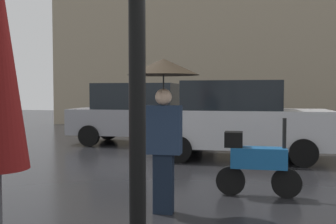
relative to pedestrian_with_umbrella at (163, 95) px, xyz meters
name	(u,v)px	position (x,y,z in m)	size (l,w,h in m)	color
pedestrian_with_umbrella	(163,95)	(0.00, 0.00, 0.00)	(0.97, 0.97, 2.08)	black
parked_scooter	(255,161)	(1.24, 1.10, -1.05)	(1.31, 0.32, 1.23)	black
parked_car_left	(238,119)	(0.89, 4.60, -0.64)	(4.24, 1.91, 1.90)	silver
parked_car_right	(141,114)	(-2.14, 6.71, -0.64)	(4.51, 1.87, 1.91)	gray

